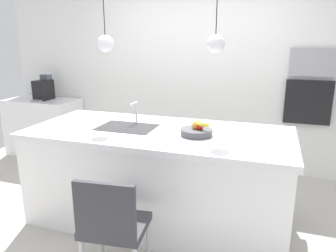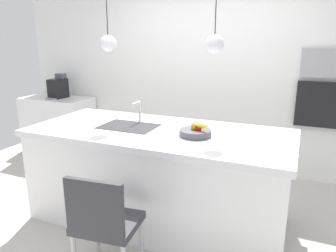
# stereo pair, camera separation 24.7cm
# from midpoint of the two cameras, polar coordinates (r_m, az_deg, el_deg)

# --- Properties ---
(floor) EXTENTS (6.60, 6.60, 0.00)m
(floor) POSITION_cam_midpoint_polar(r_m,az_deg,el_deg) (3.45, -3.77, -16.06)
(floor) COLOR #BCB7AD
(floor) RESTS_ON ground
(back_wall) EXTENTS (6.00, 0.10, 2.60)m
(back_wall) POSITION_cam_midpoint_polar(r_m,az_deg,el_deg) (4.55, 3.81, 8.96)
(back_wall) COLOR white
(back_wall) RESTS_ON ground
(kitchen_island) EXTENTS (2.52, 1.11, 0.95)m
(kitchen_island) POSITION_cam_midpoint_polar(r_m,az_deg,el_deg) (3.23, -3.92, -8.83)
(kitchen_island) COLOR white
(kitchen_island) RESTS_ON ground
(sink_basin) EXTENTS (0.56, 0.40, 0.02)m
(sink_basin) POSITION_cam_midpoint_polar(r_m,az_deg,el_deg) (3.21, -9.51, -0.33)
(sink_basin) COLOR #2D2D30
(sink_basin) RESTS_ON kitchen_island
(faucet) EXTENTS (0.02, 0.17, 0.22)m
(faucet) POSITION_cam_midpoint_polar(r_m,az_deg,el_deg) (3.36, -7.95, 3.02)
(faucet) COLOR silver
(faucet) RESTS_ON kitchen_island
(fruit_bowl) EXTENTS (0.29, 0.29, 0.14)m
(fruit_bowl) POSITION_cam_midpoint_polar(r_m,az_deg,el_deg) (2.89, 2.75, -0.81)
(fruit_bowl) COLOR #4C4C51
(fruit_bowl) RESTS_ON kitchen_island
(side_counter) EXTENTS (1.10, 0.60, 0.89)m
(side_counter) POSITION_cam_midpoint_polar(r_m,az_deg,el_deg) (5.51, -22.37, -0.14)
(side_counter) COLOR white
(side_counter) RESTS_ON ground
(coffee_machine) EXTENTS (0.20, 0.35, 0.38)m
(coffee_machine) POSITION_cam_midpoint_polar(r_m,az_deg,el_deg) (5.36, -22.55, 6.06)
(coffee_machine) COLOR black
(coffee_machine) RESTS_ON side_counter
(microwave) EXTENTS (0.54, 0.08, 0.34)m
(microwave) POSITION_cam_midpoint_polar(r_m,az_deg,el_deg) (4.33, 22.87, 10.45)
(microwave) COLOR #9E9EA3
(microwave) RESTS_ON back_wall
(oven) EXTENTS (0.56, 0.08, 0.56)m
(oven) POSITION_cam_midpoint_polar(r_m,az_deg,el_deg) (4.39, 22.20, 3.95)
(oven) COLOR black
(oven) RESTS_ON back_wall
(chair_near) EXTENTS (0.51, 0.45, 0.86)m
(chair_near) POSITION_cam_midpoint_polar(r_m,az_deg,el_deg) (2.50, -12.84, -16.62)
(chair_near) COLOR #333338
(chair_near) RESTS_ON ground
(pendant_light_left) EXTENTS (0.16, 0.16, 0.76)m
(pendant_light_left) POSITION_cam_midpoint_polar(r_m,az_deg,el_deg) (3.19, -13.36, 14.16)
(pendant_light_left) COLOR silver
(pendant_light_right) EXTENTS (0.16, 0.16, 0.76)m
(pendant_light_right) POSITION_cam_midpoint_polar(r_m,az_deg,el_deg) (2.80, 5.90, 14.39)
(pendant_light_right) COLOR silver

